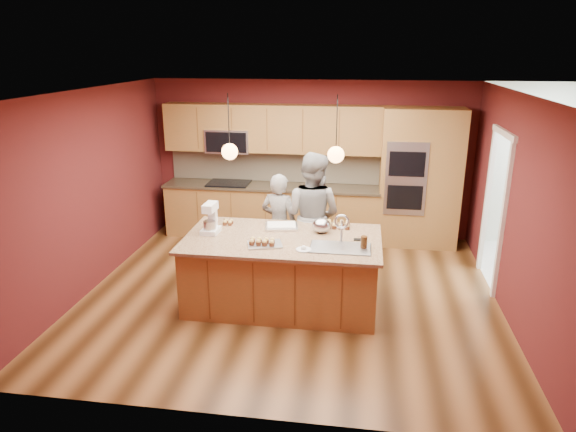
% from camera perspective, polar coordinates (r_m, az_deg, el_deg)
% --- Properties ---
extents(floor, '(5.50, 5.50, 0.00)m').
position_cam_1_polar(floor, '(7.10, 0.26, -8.63)').
color(floor, '#3F2510').
rests_on(floor, ground).
extents(ceiling, '(5.50, 5.50, 0.00)m').
position_cam_1_polar(ceiling, '(6.36, 0.29, 13.64)').
color(ceiling, white).
rests_on(ceiling, ground).
extents(wall_back, '(5.50, 0.00, 5.50)m').
position_cam_1_polar(wall_back, '(9.01, 2.52, 6.32)').
color(wall_back, '#521819').
rests_on(wall_back, ground).
extents(wall_front, '(5.50, 0.00, 5.50)m').
position_cam_1_polar(wall_front, '(4.30, -4.45, -7.46)').
color(wall_front, '#521819').
rests_on(wall_front, ground).
extents(wall_left, '(0.00, 5.00, 5.00)m').
position_cam_1_polar(wall_left, '(7.49, -21.08, 2.61)').
color(wall_left, '#521819').
rests_on(wall_left, ground).
extents(wall_right, '(0.00, 5.00, 5.00)m').
position_cam_1_polar(wall_right, '(6.80, 23.87, 0.77)').
color(wall_right, '#521819').
rests_on(wall_right, ground).
extents(cabinet_run, '(3.74, 0.64, 2.30)m').
position_cam_1_polar(cabinet_run, '(8.94, -2.02, 3.83)').
color(cabinet_run, olive).
rests_on(cabinet_run, floor).
extents(oven_column, '(1.30, 0.62, 2.30)m').
position_cam_1_polar(oven_column, '(8.77, 14.41, 4.08)').
color(oven_column, olive).
rests_on(oven_column, floor).
extents(doorway_trim, '(0.08, 1.11, 2.20)m').
position_cam_1_polar(doorway_trim, '(7.62, 21.95, 0.42)').
color(doorway_trim, white).
rests_on(doorway_trim, wall_right).
extents(pendant_left, '(0.20, 0.20, 0.80)m').
position_cam_1_polar(pendant_left, '(6.34, -6.49, 7.16)').
color(pendant_left, black).
rests_on(pendant_left, ceiling).
extents(pendant_right, '(0.20, 0.20, 0.80)m').
position_cam_1_polar(pendant_right, '(6.14, 5.34, 6.84)').
color(pendant_right, black).
rests_on(pendant_right, ceiling).
extents(island, '(2.49, 1.39, 1.29)m').
position_cam_1_polar(island, '(6.67, -0.49, -6.03)').
color(island, olive).
rests_on(island, floor).
extents(person_left, '(0.62, 0.49, 1.51)m').
position_cam_1_polar(person_left, '(7.47, -0.98, -0.94)').
color(person_left, black).
rests_on(person_left, floor).
extents(person_right, '(1.08, 0.96, 1.84)m').
position_cam_1_polar(person_right, '(7.36, 2.66, 0.08)').
color(person_right, gray).
rests_on(person_right, floor).
extents(stand_mixer, '(0.22, 0.30, 0.40)m').
position_cam_1_polar(stand_mixer, '(6.70, -8.59, -0.45)').
color(stand_mixer, white).
rests_on(stand_mixer, island).
extents(sheet_cake, '(0.48, 0.39, 0.05)m').
position_cam_1_polar(sheet_cake, '(6.85, -0.73, -1.13)').
color(sheet_cake, white).
rests_on(sheet_cake, island).
extents(cooling_rack, '(0.48, 0.40, 0.02)m').
position_cam_1_polar(cooling_rack, '(6.26, -2.61, -3.17)').
color(cooling_rack, '#ABAEB3').
rests_on(cooling_rack, island).
extents(mixing_bowl, '(0.24, 0.24, 0.20)m').
position_cam_1_polar(mixing_bowl, '(6.67, 3.74, -1.06)').
color(mixing_bowl, '#B6B8BC').
rests_on(mixing_bowl, island).
extents(plate, '(0.19, 0.19, 0.01)m').
position_cam_1_polar(plate, '(6.11, 1.75, -3.76)').
color(plate, silver).
rests_on(plate, island).
extents(tumbler, '(0.08, 0.08, 0.16)m').
position_cam_1_polar(tumbler, '(6.20, 8.43, -2.92)').
color(tumbler, '#3A210C').
rests_on(tumbler, island).
extents(phone, '(0.14, 0.08, 0.01)m').
position_cam_1_polar(phone, '(6.49, 7.92, -2.60)').
color(phone, black).
rests_on(phone, island).
extents(cupcakes_left, '(0.15, 0.15, 0.07)m').
position_cam_1_polar(cupcakes_left, '(7.02, -6.68, -0.69)').
color(cupcakes_left, tan).
rests_on(cupcakes_left, island).
extents(cupcakes_rack, '(0.33, 0.16, 0.07)m').
position_cam_1_polar(cupcakes_rack, '(6.23, -2.89, -2.86)').
color(cupcakes_rack, tan).
rests_on(cupcakes_rack, island).
extents(cupcakes_right, '(0.33, 0.25, 0.07)m').
position_cam_1_polar(cupcakes_right, '(6.91, 5.59, -0.94)').
color(cupcakes_right, tan).
rests_on(cupcakes_right, island).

